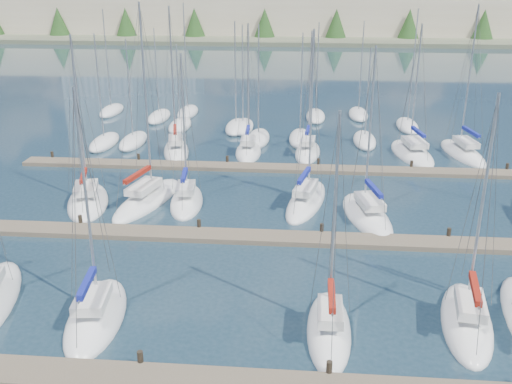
# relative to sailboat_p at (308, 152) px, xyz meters

# --- Properties ---
(ground) EXTENTS (400.00, 400.00, 0.00)m
(ground) POSITION_rel_sailboat_p_xyz_m (-3.09, 25.03, -0.19)
(ground) COLOR #233947
(ground) RESTS_ON ground
(dock_near) EXTENTS (44.00, 1.93, 1.10)m
(dock_near) POSITION_rel_sailboat_p_xyz_m (-3.09, -32.95, -0.04)
(dock_near) COLOR #6B5E4C
(dock_near) RESTS_ON ground
(dock_mid) EXTENTS (44.00, 1.93, 1.10)m
(dock_mid) POSITION_rel_sailboat_p_xyz_m (-3.09, -18.95, -0.04)
(dock_mid) COLOR #6B5E4C
(dock_mid) RESTS_ON ground
(dock_far) EXTENTS (44.00, 1.93, 1.10)m
(dock_far) POSITION_rel_sailboat_p_xyz_m (-3.09, -4.95, -0.04)
(dock_far) COLOR #6B5E4C
(dock_far) RESTS_ON ground
(sailboat_p) EXTENTS (2.79, 7.01, 11.92)m
(sailboat_p) POSITION_rel_sailboat_p_xyz_m (0.00, 0.00, 0.00)
(sailboat_p) COLOR white
(sailboat_p) RESTS_ON ground
(sailboat_c) EXTENTS (3.46, 7.35, 12.05)m
(sailboat_c) POSITION_rel_sailboat_p_xyz_m (-10.29, -28.62, -0.01)
(sailboat_c) COLOR white
(sailboat_c) RESTS_ON ground
(sailboat_k) EXTENTS (4.08, 8.91, 13.13)m
(sailboat_k) POSITION_rel_sailboat_p_xyz_m (-0.09, -12.49, -0.00)
(sailboat_k) COLOR white
(sailboat_k) RESTS_ON ground
(sailboat_r) EXTENTS (3.86, 9.00, 14.19)m
(sailboat_r) POSITION_rel_sailboat_p_xyz_m (14.48, 0.91, -0.00)
(sailboat_r) COLOR white
(sailboat_r) RESTS_ON ground
(sailboat_i) EXTENTS (4.62, 9.52, 14.85)m
(sailboat_i) POSITION_rel_sailboat_p_xyz_m (-11.85, -13.23, 0.00)
(sailboat_i) COLOR white
(sailboat_i) RESTS_ON ground
(sailboat_n) EXTENTS (3.97, 8.05, 14.00)m
(sailboat_n) POSITION_rel_sailboat_p_xyz_m (-12.44, -0.66, 0.01)
(sailboat_n) COLOR white
(sailboat_n) RESTS_ON ground
(sailboat_o) EXTENTS (2.67, 6.65, 12.55)m
(sailboat_o) POSITION_rel_sailboat_p_xyz_m (-5.59, -0.35, 0.01)
(sailboat_o) COLOR white
(sailboat_o) RESTS_ON ground
(sailboat_h) EXTENTS (4.87, 8.07, 12.82)m
(sailboat_h) POSITION_rel_sailboat_p_xyz_m (-16.13, -13.98, -0.01)
(sailboat_h) COLOR white
(sailboat_h) RESTS_ON ground
(sailboat_e) EXTENTS (3.46, 7.59, 11.86)m
(sailboat_e) POSITION_rel_sailboat_p_xyz_m (7.65, -27.54, -0.00)
(sailboat_e) COLOR white
(sailboat_e) RESTS_ON ground
(sailboat_l) EXTENTS (4.21, 8.46, 12.34)m
(sailboat_l) POSITION_rel_sailboat_p_xyz_m (4.11, -14.80, -0.01)
(sailboat_l) COLOR white
(sailboat_l) RESTS_ON ground
(sailboat_d) EXTENTS (2.17, 6.69, 11.27)m
(sailboat_d) POSITION_rel_sailboat_p_xyz_m (1.02, -28.79, 0.00)
(sailboat_d) COLOR white
(sailboat_d) RESTS_ON ground
(sailboat_j) EXTENTS (3.07, 6.89, 11.54)m
(sailboat_j) POSITION_rel_sailboat_p_xyz_m (-8.88, -13.33, -0.00)
(sailboat_j) COLOR white
(sailboat_j) RESTS_ON ground
(sailboat_q) EXTENTS (4.26, 9.04, 12.55)m
(sailboat_q) POSITION_rel_sailboat_p_xyz_m (9.74, 0.44, -0.02)
(sailboat_q) COLOR white
(sailboat_q) RESTS_ON ground
(distant_boats) EXTENTS (36.93, 20.75, 13.30)m
(distant_boats) POSITION_rel_sailboat_p_xyz_m (-7.44, 8.80, 0.10)
(distant_boats) COLOR #9EA0A5
(distant_boats) RESTS_ON ground
(shoreline) EXTENTS (400.00, 60.00, 38.00)m
(shoreline) POSITION_rel_sailboat_p_xyz_m (-16.39, 114.80, 7.25)
(shoreline) COLOR #666B51
(shoreline) RESTS_ON ground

